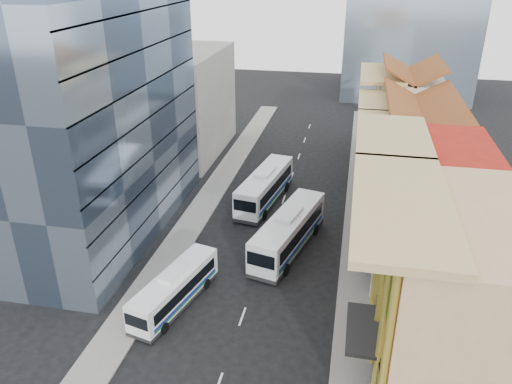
% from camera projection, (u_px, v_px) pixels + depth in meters
% --- Properties ---
extents(sidewalk_right, '(3.00, 90.00, 0.15)m').
position_uv_depth(sidewalk_right, '(358.00, 237.00, 49.22)').
color(sidewalk_right, slate).
rests_on(sidewalk_right, ground).
extents(sidewalk_left, '(3.00, 90.00, 0.15)m').
position_uv_depth(sidewalk_left, '(194.00, 220.00, 52.31)').
color(sidewalk_left, slate).
rests_on(sidewalk_left, ground).
extents(shophouse_tan, '(8.00, 14.00, 12.00)m').
position_uv_depth(shophouse_tan, '(452.00, 299.00, 30.62)').
color(shophouse_tan, tan).
rests_on(shophouse_tan, ground).
extents(shophouse_red, '(8.00, 10.00, 12.00)m').
position_uv_depth(shophouse_red, '(431.00, 211.00, 41.27)').
color(shophouse_red, '#A31D12').
rests_on(shophouse_red, ground).
extents(shophouse_cream_near, '(8.00, 9.00, 10.00)m').
position_uv_depth(shophouse_cream_near, '(419.00, 178.00, 50.11)').
color(shophouse_cream_near, beige).
rests_on(shophouse_cream_near, ground).
extents(shophouse_cream_mid, '(8.00, 9.00, 10.00)m').
position_uv_depth(shophouse_cream_mid, '(412.00, 148.00, 58.10)').
color(shophouse_cream_mid, beige).
rests_on(shophouse_cream_mid, ground).
extents(shophouse_cream_far, '(8.00, 12.00, 11.00)m').
position_uv_depth(shophouse_cream_far, '(406.00, 118.00, 67.19)').
color(shophouse_cream_far, beige).
rests_on(shophouse_cream_far, ground).
extents(office_tower, '(12.00, 26.00, 30.00)m').
position_uv_depth(office_tower, '(84.00, 81.00, 44.85)').
color(office_tower, '#44546C').
rests_on(office_tower, ground).
extents(office_block_far, '(10.00, 18.00, 14.00)m').
position_uv_depth(office_block_far, '(184.00, 103.00, 68.47)').
color(office_block_far, gray).
rests_on(office_block_far, ground).
extents(bus_left_near, '(4.54, 9.97, 3.11)m').
position_uv_depth(bus_left_near, '(175.00, 288.00, 39.06)').
color(bus_left_near, white).
rests_on(bus_left_near, ground).
extents(bus_left_far, '(4.75, 12.43, 3.89)m').
position_uv_depth(bus_left_far, '(265.00, 186.00, 55.60)').
color(bus_left_far, silver).
rests_on(bus_left_far, ground).
extents(bus_right, '(5.78, 12.74, 3.98)m').
position_uv_depth(bus_right, '(289.00, 231.00, 46.38)').
color(bus_right, silver).
rests_on(bus_right, ground).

